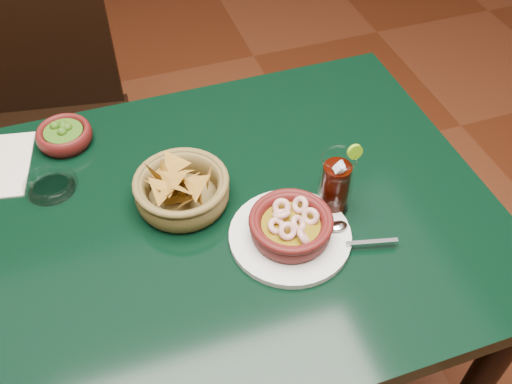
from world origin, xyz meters
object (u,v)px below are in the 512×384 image
object	(u,v)px
cola_drink	(336,184)
shrimp_plate	(291,228)
dining_chair	(53,122)
dining_table	(187,256)
chip_basket	(182,190)

from	to	relation	value
cola_drink	shrimp_plate	bearing A→B (deg)	-156.86
dining_chair	shrimp_plate	world-z (taller)	dining_chair
dining_chair	dining_table	bearing A→B (deg)	-71.46
dining_table	chip_basket	world-z (taller)	chip_basket
dining_table	chip_basket	bearing A→B (deg)	73.96
dining_table	shrimp_plate	xyz separation A→B (m)	(0.18, -0.10, 0.13)
shrimp_plate	cola_drink	bearing A→B (deg)	23.14
cola_drink	dining_chair	bearing A→B (deg)	124.46
dining_chair	shrimp_plate	distance (m)	0.95
cola_drink	chip_basket	bearing A→B (deg)	158.21
shrimp_plate	cola_drink	xyz separation A→B (m)	(0.10, 0.04, 0.04)
shrimp_plate	cola_drink	distance (m)	0.12
dining_chair	chip_basket	size ratio (longest dim) A/B	4.25
dining_table	shrimp_plate	size ratio (longest dim) A/B	4.13
shrimp_plate	dining_table	bearing A→B (deg)	151.65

